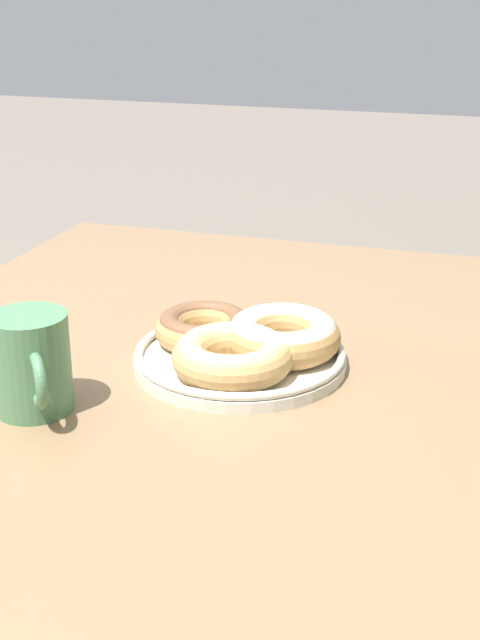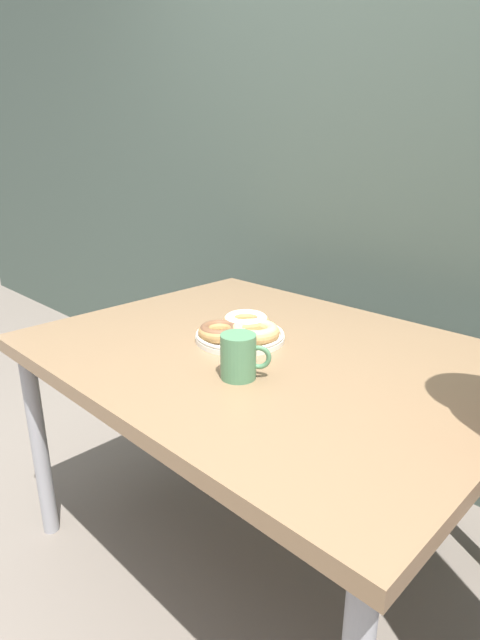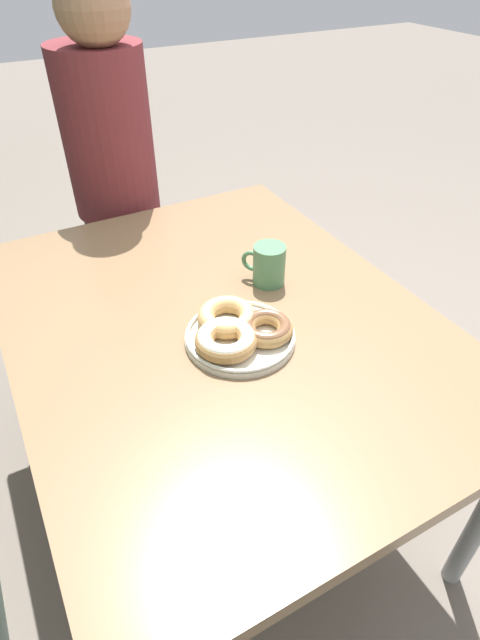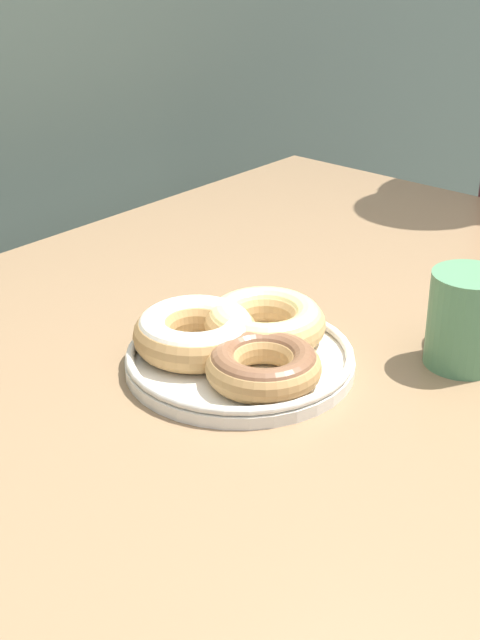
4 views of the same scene
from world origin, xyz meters
TOP-DOWN VIEW (x-y plane):
  - ground_plane at (0.00, 0.00)m, footprint 14.00×14.00m
  - dining_table at (0.00, 0.39)m, footprint 1.27×0.98m
  - donut_plate at (-0.10, 0.39)m, footprint 0.28×0.26m
  - coffee_mug at (0.08, 0.21)m, footprint 0.11×0.10m
  - person_figure at (0.83, 0.40)m, footprint 0.37×0.29m

SIDE VIEW (x-z plane):
  - ground_plane at x=0.00m, z-range 0.00..0.00m
  - dining_table at x=0.00m, z-range 0.29..0.99m
  - person_figure at x=0.83m, z-range 0.03..1.41m
  - donut_plate at x=-0.10m, z-range 0.70..0.76m
  - coffee_mug at x=0.08m, z-range 0.70..0.81m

